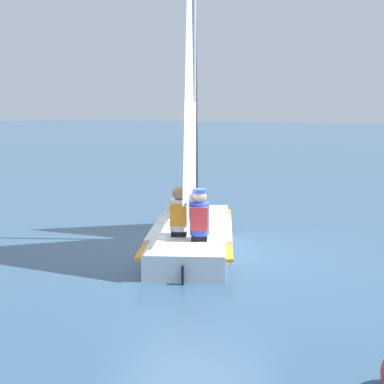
# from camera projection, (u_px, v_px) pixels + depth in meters

# --- Properties ---
(ground_plane) EXTENTS (260.00, 260.00, 0.00)m
(ground_plane) POSITION_uv_depth(u_px,v_px,m) (192.00, 247.00, 9.28)
(ground_plane) COLOR #2D4C6B
(sailboat_main) EXTENTS (4.05, 2.92, 5.99)m
(sailboat_main) POSITION_uv_depth(u_px,v_px,m) (192.00, 191.00, 9.10)
(sailboat_main) COLOR silver
(sailboat_main) RESTS_ON ground_plane
(sailor_helm) EXTENTS (0.42, 0.40, 1.16)m
(sailor_helm) POSITION_uv_depth(u_px,v_px,m) (179.00, 220.00, 8.52)
(sailor_helm) COLOR black
(sailor_helm) RESTS_ON ground_plane
(sailor_crew) EXTENTS (0.42, 0.40, 1.16)m
(sailor_crew) POSITION_uv_depth(u_px,v_px,m) (199.00, 223.00, 8.21)
(sailor_crew) COLOR black
(sailor_crew) RESTS_ON ground_plane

